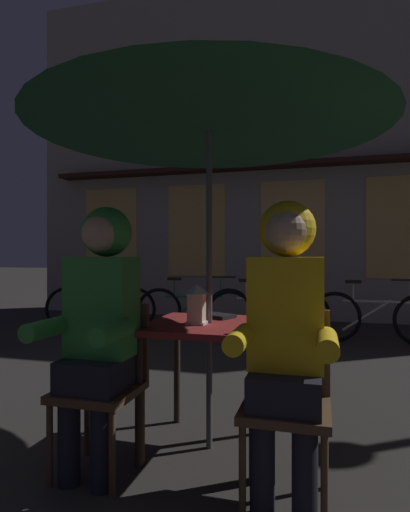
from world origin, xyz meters
name	(u,v)px	position (x,y,z in m)	size (l,w,h in m)	color
ground_plane	(209,448)	(0.00, 0.00, 0.00)	(60.00, 60.00, 0.00)	#2D2B28
cafe_table	(209,340)	(0.00, 0.00, 0.64)	(0.72, 0.72, 0.74)	maroon
patio_umbrella	(209,99)	(0.00, 0.00, 2.06)	(2.10, 2.10, 2.31)	#4C4C51
lantern	(197,303)	(-0.06, -0.07, 0.86)	(0.11, 0.11, 0.23)	white
chair_left	(105,376)	(-0.48, -0.37, 0.49)	(0.40, 0.40, 0.87)	#513823
chair_right	(287,392)	(0.48, -0.37, 0.49)	(0.40, 0.40, 0.87)	#513823
person_left_hooded	(100,311)	(-0.48, -0.43, 0.85)	(0.45, 0.56, 1.40)	black
person_right_hooded	(286,318)	(0.48, -0.43, 0.85)	(0.45, 0.56, 1.40)	black
shopfront_building	(293,148)	(0.16, 5.40, 3.09)	(10.00, 0.93, 6.20)	#9E9389
bicycle_nearest	(100,308)	(-2.57, 3.25, 0.35)	(1.64, 0.46, 0.84)	black
bicycle_second	(194,310)	(-1.14, 3.41, 0.35)	(1.65, 0.40, 0.84)	black
bicycle_third	(267,313)	(-0.06, 3.30, 0.35)	(1.67, 0.24, 0.84)	black
bicycle_fourth	(377,317)	(1.33, 3.34, 0.35)	(1.68, 0.10, 0.84)	black
book	(217,316)	(0.00, 0.20, 0.75)	(0.20, 0.14, 0.02)	black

